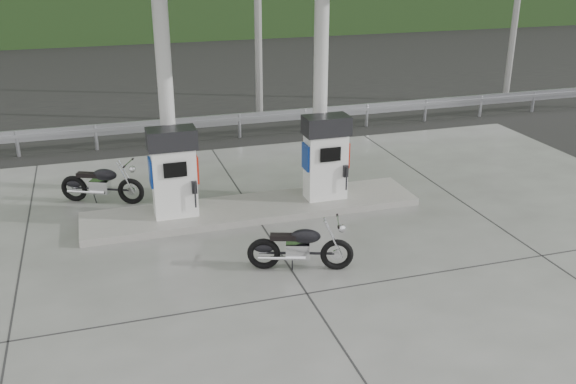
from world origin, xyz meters
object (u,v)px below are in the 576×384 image
object	(u,v)px
gas_pump_left	(174,173)
motorcycle_right	(300,248)
motorcycle_left	(102,184)
gas_pump_right	(326,157)

from	to	relation	value
gas_pump_left	motorcycle_right	size ratio (longest dim) A/B	1.05
gas_pump_left	motorcycle_left	bearing A→B (deg)	132.60
gas_pump_right	motorcycle_left	size ratio (longest dim) A/B	1.03
gas_pump_right	motorcycle_left	world-z (taller)	gas_pump_right
motorcycle_right	motorcycle_left	bearing A→B (deg)	145.77
gas_pump_left	gas_pump_right	size ratio (longest dim) A/B	1.00
motorcycle_left	motorcycle_right	distance (m)	5.22
motorcycle_left	gas_pump_left	bearing A→B (deg)	-22.68
gas_pump_right	motorcycle_right	distance (m)	3.09
gas_pump_right	motorcycle_right	bearing A→B (deg)	-118.40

